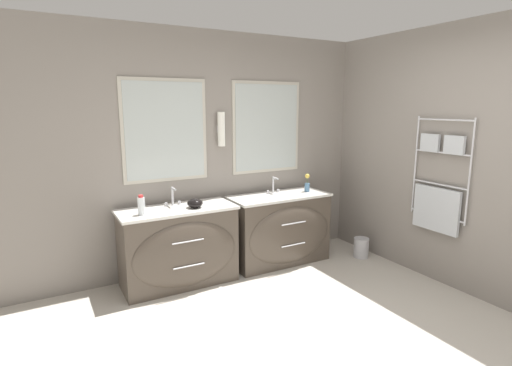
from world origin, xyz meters
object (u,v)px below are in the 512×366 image
Objects in this scene: flower_vase at (307,184)px; vanity_left at (179,247)px; vanity_right at (280,229)px; amenity_bowl at (195,203)px; waste_bin at (361,247)px; toiletry_bottle at (141,206)px.

vanity_left is at bearing -178.98° from flower_vase.
vanity_left is at bearing 180.00° from vanity_right.
vanity_right is 7.51× the size of amenity_bowl.
flower_vase is (1.60, 0.03, 0.49)m from vanity_left.
vanity_right is 5.45× the size of flower_vase.
flower_vase is (0.39, 0.03, 0.49)m from vanity_right.
amenity_bowl is 2.14m from waste_bin.
flower_vase reaches higher than vanity_left.
waste_bin is at bearing -8.76° from amenity_bowl.
waste_bin is at bearing -6.77° from toiletry_bottle.
flower_vase reaches higher than vanity_right.
toiletry_bottle is at bearing -177.71° from flower_vase.
waste_bin is (2.16, -0.35, -0.28)m from vanity_left.
vanity_right is at bearing -175.80° from flower_vase.
vanity_right is at bearing 2.35° from amenity_bowl.
amenity_bowl reaches higher than vanity_right.
toiletry_bottle is 0.89× the size of flower_vase.
flower_vase reaches higher than toiletry_bottle.
waste_bin is at bearing -9.23° from vanity_left.
vanity_right is 4.90× the size of waste_bin.
flower_vase is at bearing 1.02° from vanity_left.
waste_bin is (0.55, -0.38, -0.77)m from flower_vase.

